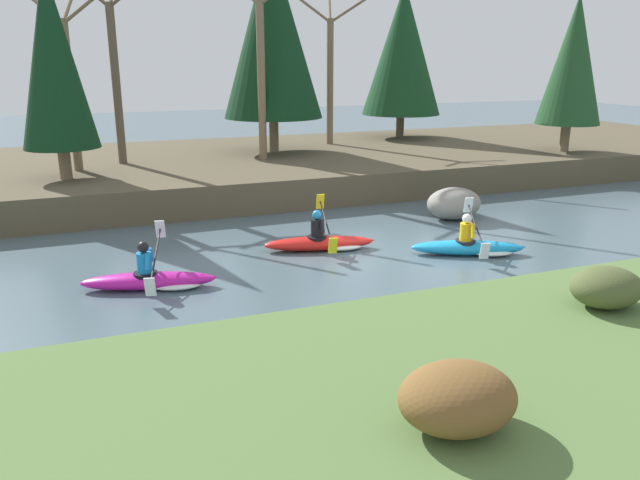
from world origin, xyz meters
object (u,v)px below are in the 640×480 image
boulder_midstream (454,203)px  kayaker_trailing (154,279)px  kayaker_lead (472,246)px  kayaker_middle (324,242)px

boulder_midstream → kayaker_trailing: bearing=-163.1°
kayaker_lead → boulder_midstream: (1.50, 3.12, 0.27)m
kayaker_trailing → boulder_midstream: 9.30m
kayaker_trailing → boulder_midstream: (8.89, 2.70, 0.27)m
kayaker_lead → kayaker_middle: (-3.17, 1.66, 0.00)m
kayaker_middle → boulder_midstream: bearing=29.9°
kayaker_lead → kayaker_trailing: bearing=-161.1°
kayaker_middle → boulder_midstream: kayaker_middle is taller
boulder_midstream → kayaker_lead: bearing=-115.7°
kayaker_middle → boulder_midstream: (4.67, 1.46, 0.27)m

